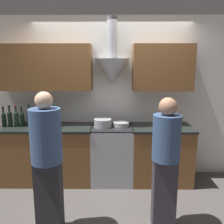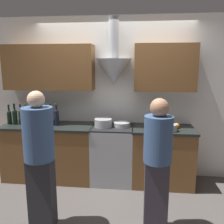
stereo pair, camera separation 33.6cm
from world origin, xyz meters
The scene contains 20 objects.
ground_plane centered at (0.00, 0.00, 0.00)m, with size 12.00×12.00×0.00m, color #4C4744.
wall_back centered at (-0.09, 0.57, 1.47)m, with size 8.40×0.54×2.60m.
counter_left centered at (-1.03, 0.30, 0.45)m, with size 1.46×0.62×0.90m.
counter_right centered at (0.78, 0.30, 0.45)m, with size 0.94×0.62×0.90m.
stove_range centered at (0.00, 0.31, 0.45)m, with size 0.64×0.60×0.90m.
wine_bottle_0 centered at (-1.68, 0.28, 1.02)m, with size 0.07×0.07×0.32m.
wine_bottle_1 centered at (-1.58, 0.28, 1.04)m, with size 0.08×0.08×0.33m.
wine_bottle_2 centered at (-1.49, 0.30, 1.03)m, with size 0.07×0.07×0.33m.
wine_bottle_3 centered at (-1.40, 0.29, 1.03)m, with size 0.08×0.08×0.33m.
wine_bottle_4 centered at (-1.29, 0.31, 1.04)m, with size 0.08×0.08×0.36m.
wine_bottle_5 centered at (-1.19, 0.30, 1.03)m, with size 0.08×0.08×0.32m.
wine_bottle_6 centered at (-1.08, 0.30, 1.03)m, with size 0.07×0.07×0.34m.
wine_bottle_7 centered at (-0.99, 0.29, 1.04)m, with size 0.08×0.08×0.35m.
wine_bottle_8 centered at (-0.89, 0.28, 1.04)m, with size 0.07×0.07×0.35m.
stock_pot centered at (-0.14, 0.27, 0.96)m, with size 0.27×0.27×0.13m.
mixing_bowl centered at (0.14, 0.32, 0.93)m, with size 0.25×0.25×0.07m.
orange_fruit centered at (0.97, 0.29, 0.94)m, with size 0.08×0.08×0.08m.
saucepan centered at (0.85, 0.14, 0.95)m, with size 0.20×0.20×0.10m.
person_foreground_left centered at (-0.68, -0.89, 0.87)m, with size 0.33×0.33×1.58m.
person_foreground_right centered at (0.60, -0.80, 0.84)m, with size 0.30×0.30×1.51m.
Camera 1 is at (0.04, -3.27, 1.84)m, focal length 38.00 mm.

